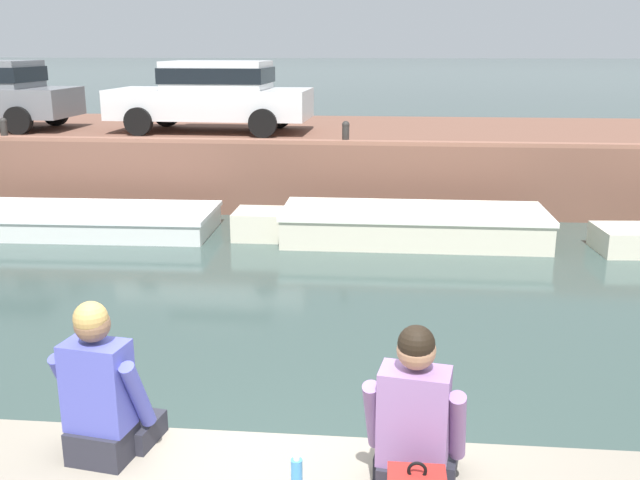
% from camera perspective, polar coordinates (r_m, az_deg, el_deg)
% --- Properties ---
extents(ground_plane, '(400.00, 400.00, 0.00)m').
position_cam_1_polar(ground_plane, '(9.43, 0.92, -5.14)').
color(ground_plane, '#384C47').
extents(far_quay_wall, '(60.00, 6.00, 1.43)m').
position_cam_1_polar(far_quay_wall, '(16.95, 3.09, 6.51)').
color(far_quay_wall, brown).
rests_on(far_quay_wall, ground).
extents(far_wall_coping, '(60.00, 0.24, 0.08)m').
position_cam_1_polar(far_wall_coping, '(13.99, 2.61, 7.79)').
color(far_wall_coping, '#925F4C').
rests_on(far_wall_coping, far_quay_wall).
extents(boat_moored_west_white, '(5.85, 1.92, 0.43)m').
position_cam_1_polar(boat_moored_west_white, '(13.80, -19.49, 1.51)').
color(boat_moored_west_white, white).
rests_on(boat_moored_west_white, ground).
extents(boat_moored_central_cream, '(5.42, 1.71, 0.57)m').
position_cam_1_polar(boat_moored_central_cream, '(12.47, 6.42, 1.21)').
color(boat_moored_central_cream, silver).
rests_on(boat_moored_central_cream, ground).
extents(car_left_inner_white, '(4.42, 2.09, 1.54)m').
position_cam_1_polar(car_left_inner_white, '(16.23, -8.52, 11.54)').
color(car_left_inner_white, white).
rests_on(car_left_inner_white, far_quay_wall).
extents(mooring_bollard_west, '(0.15, 0.15, 0.45)m').
position_cam_1_polar(mooring_bollard_west, '(16.12, -23.98, 8.21)').
color(mooring_bollard_west, '#2D2B28').
rests_on(mooring_bollard_west, far_quay_wall).
extents(mooring_bollard_mid, '(0.15, 0.15, 0.45)m').
position_cam_1_polar(mooring_bollard_mid, '(14.10, 2.07, 8.67)').
color(mooring_bollard_mid, '#2D2B28').
rests_on(mooring_bollard_mid, far_quay_wall).
extents(person_seated_left, '(0.57, 0.58, 0.97)m').
position_cam_1_polar(person_seated_left, '(4.36, -16.95, -11.88)').
color(person_seated_left, '#282833').
rests_on(person_seated_left, near_quay).
extents(person_seated_right, '(0.57, 0.58, 0.97)m').
position_cam_1_polar(person_seated_right, '(3.90, 7.56, -14.64)').
color(person_seated_right, '#282833').
rests_on(person_seated_right, near_quay).
extents(bottle_drink, '(0.06, 0.06, 0.20)m').
position_cam_1_polar(bottle_drink, '(4.02, -1.88, -18.19)').
color(bottle_drink, '#3F8CCC').
rests_on(bottle_drink, near_quay).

